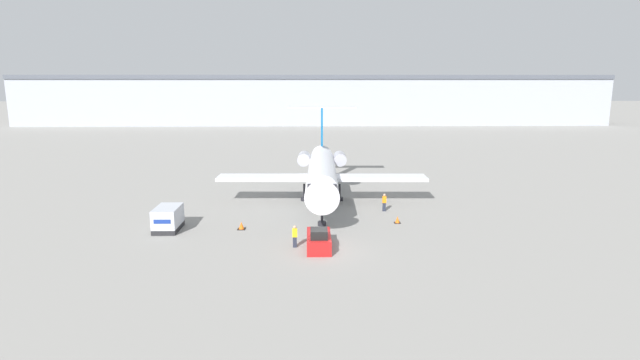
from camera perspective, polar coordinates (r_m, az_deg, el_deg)
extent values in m
plane|color=gray|center=(40.23, 0.37, -8.25)|extent=(600.00, 600.00, 0.00)
cube|color=#9EA3AD|center=(158.04, -0.85, 8.93)|extent=(180.00, 16.00, 13.94)
cube|color=#4C515B|center=(157.91, -0.86, 11.68)|extent=(180.00, 16.80, 1.20)
cylinder|color=silver|center=(54.73, 0.22, 0.80)|extent=(3.57, 18.92, 3.10)
cone|color=silver|center=(44.29, 0.23, -1.71)|extent=(3.16, 2.55, 3.10)
cube|color=black|center=(45.14, 0.23, -0.76)|extent=(2.65, 0.77, 0.44)
cone|color=silver|center=(65.70, 0.22, 2.57)|extent=(2.87, 3.48, 2.79)
cube|color=#0C5999|center=(54.92, 0.22, -0.23)|extent=(3.21, 17.02, 0.20)
cube|color=silver|center=(56.18, 6.97, 0.27)|extent=(10.19, 3.34, 0.36)
cube|color=silver|center=(56.17, -6.53, 0.27)|extent=(10.19, 3.34, 0.36)
cylinder|color=#ADADB7|center=(62.51, 2.29, 2.47)|extent=(1.64, 3.12, 1.57)
cylinder|color=#ADADB7|center=(62.51, -1.85, 2.47)|extent=(1.64, 3.12, 1.57)
cube|color=#0C5999|center=(65.89, 0.22, 6.12)|extent=(0.29, 2.21, 4.97)
cube|color=silver|center=(65.71, 0.22, 8.28)|extent=(8.98, 2.02, 0.20)
cylinder|color=black|center=(47.08, 0.22, -4.09)|extent=(0.24, 0.24, 1.94)
cylinder|color=black|center=(47.29, 0.22, -4.99)|extent=(0.80, 0.80, 0.40)
cylinder|color=black|center=(56.78, -1.81, -1.42)|extent=(0.24, 0.24, 1.94)
cylinder|color=black|center=(56.96, -1.81, -2.17)|extent=(0.80, 0.80, 0.40)
cylinder|color=black|center=(56.78, 2.25, -1.42)|extent=(0.24, 0.24, 1.94)
cylinder|color=black|center=(56.96, 2.25, -2.18)|extent=(0.80, 0.80, 0.40)
cube|color=#B21919|center=(40.95, -0.14, -7.01)|extent=(1.93, 4.28, 1.19)
cube|color=black|center=(39.77, -0.12, -6.14)|extent=(1.35, 1.54, 0.70)
cube|color=black|center=(42.96, -0.19, -6.38)|extent=(1.74, 0.30, 0.71)
cube|color=#232326|center=(47.95, -16.93, -5.23)|extent=(2.11, 3.58, 0.45)
cube|color=#B7BCC6|center=(47.66, -17.00, -3.98)|extent=(2.11, 3.58, 1.72)
cube|color=navy|center=(45.98, -17.61, -4.57)|extent=(1.48, 0.04, 0.36)
cube|color=#232838|center=(41.28, -2.89, -7.10)|extent=(0.32, 0.20, 0.89)
cube|color=yellow|center=(41.03, -2.90, -6.04)|extent=(0.40, 0.24, 0.70)
sphere|color=tan|center=(40.89, -2.91, -5.40)|extent=(0.26, 0.26, 0.26)
cube|color=#232838|center=(52.78, 7.34, -3.07)|extent=(0.32, 0.20, 0.90)
cube|color=orange|center=(52.58, 7.36, -2.22)|extent=(0.40, 0.24, 0.71)
sphere|color=tan|center=(52.47, 7.38, -1.71)|extent=(0.26, 0.26, 0.26)
cube|color=black|center=(46.75, -8.96, -5.55)|extent=(0.72, 0.72, 0.04)
cone|color=orange|center=(46.65, -8.97, -5.14)|extent=(0.52, 0.52, 0.66)
cube|color=black|center=(48.70, 8.83, -4.86)|extent=(0.61, 0.61, 0.04)
cone|color=orange|center=(48.61, 8.84, -4.48)|extent=(0.44, 0.44, 0.62)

